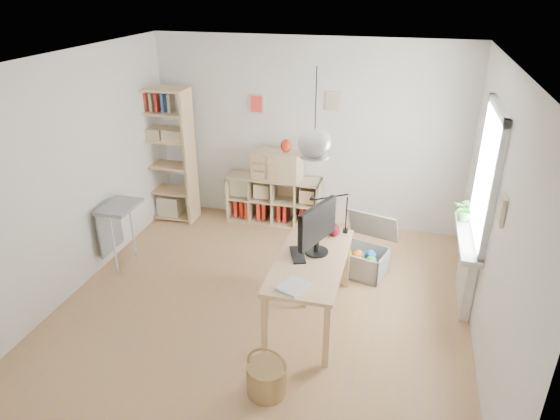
% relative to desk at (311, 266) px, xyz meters
% --- Properties ---
extents(ground, '(4.50, 4.50, 0.00)m').
position_rel_desk_xyz_m(ground, '(-0.55, 0.15, -0.66)').
color(ground, '#A87A54').
rests_on(ground, ground).
extents(room_shell, '(4.50, 4.50, 4.50)m').
position_rel_desk_xyz_m(room_shell, '(-0.00, 0.00, 1.34)').
color(room_shell, white).
rests_on(room_shell, ground).
extents(window_unit, '(0.07, 1.16, 1.46)m').
position_rel_desk_xyz_m(window_unit, '(1.68, 0.75, 0.89)').
color(window_unit, white).
rests_on(window_unit, ground).
extents(radiator, '(0.10, 0.80, 0.80)m').
position_rel_desk_xyz_m(radiator, '(1.64, 0.75, -0.26)').
color(radiator, white).
rests_on(radiator, ground).
extents(windowsill, '(0.22, 1.20, 0.06)m').
position_rel_desk_xyz_m(windowsill, '(1.59, 0.75, 0.17)').
color(windowsill, silver).
rests_on(windowsill, radiator).
extents(desk, '(0.70, 1.50, 0.75)m').
position_rel_desk_xyz_m(desk, '(0.00, 0.00, 0.00)').
color(desk, '#E2B082').
rests_on(desk, ground).
extents(cube_shelf, '(1.40, 0.38, 0.72)m').
position_rel_desk_xyz_m(cube_shelf, '(-1.02, 2.23, -0.36)').
color(cube_shelf, tan).
rests_on(cube_shelf, ground).
extents(tall_bookshelf, '(0.80, 0.38, 2.00)m').
position_rel_desk_xyz_m(tall_bookshelf, '(-2.59, 1.95, 0.43)').
color(tall_bookshelf, '#E2B082').
rests_on(tall_bookshelf, ground).
extents(side_table, '(0.40, 0.55, 0.85)m').
position_rel_desk_xyz_m(side_table, '(-2.59, 0.50, 0.01)').
color(side_table, '#9B9B9E').
rests_on(side_table, ground).
extents(chair, '(0.54, 0.54, 0.84)m').
position_rel_desk_xyz_m(chair, '(-0.16, 0.46, -0.18)').
color(chair, '#9B9B9E').
rests_on(chair, ground).
extents(wicker_basket, '(0.36, 0.36, 0.50)m').
position_rel_desk_xyz_m(wicker_basket, '(-0.15, -1.16, -0.49)').
color(wicker_basket, olive).
rests_on(wicker_basket, ground).
extents(storage_chest, '(0.83, 0.89, 0.69)m').
position_rel_desk_xyz_m(storage_chest, '(0.45, 1.13, -0.43)').
color(storage_chest, '#B5B5B1').
rests_on(storage_chest, ground).
extents(monitor, '(0.29, 0.61, 0.55)m').
position_rel_desk_xyz_m(monitor, '(0.03, 0.14, 0.40)').
color(monitor, black).
rests_on(monitor, desk).
extents(keyboard, '(0.25, 0.38, 0.02)m').
position_rel_desk_xyz_m(keyboard, '(-0.15, 0.03, 0.10)').
color(keyboard, black).
rests_on(keyboard, desk).
extents(task_lamp, '(0.44, 0.16, 0.47)m').
position_rel_desk_xyz_m(task_lamp, '(0.05, 0.61, 0.41)').
color(task_lamp, black).
rests_on(task_lamp, desk).
extents(yarn_ball, '(0.15, 0.15, 0.15)m').
position_rel_desk_xyz_m(yarn_ball, '(0.15, 0.55, 0.17)').
color(yarn_ball, '#47091A').
rests_on(yarn_ball, desk).
extents(paper_tray, '(0.31, 0.34, 0.03)m').
position_rel_desk_xyz_m(paper_tray, '(-0.06, -0.57, 0.11)').
color(paper_tray, silver).
rests_on(paper_tray, desk).
extents(drawer_chest, '(0.75, 0.41, 0.41)m').
position_rel_desk_xyz_m(drawer_chest, '(-0.95, 2.19, 0.27)').
color(drawer_chest, tan).
rests_on(drawer_chest, cube_shelf).
extents(red_vase, '(0.16, 0.16, 0.19)m').
position_rel_desk_xyz_m(red_vase, '(-0.82, 2.19, 0.57)').
color(red_vase, maroon).
rests_on(red_vase, drawer_chest).
extents(potted_plant, '(0.31, 0.28, 0.29)m').
position_rel_desk_xyz_m(potted_plant, '(1.57, 1.10, 0.35)').
color(potted_plant, '#296E29').
rests_on(potted_plant, windowsill).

